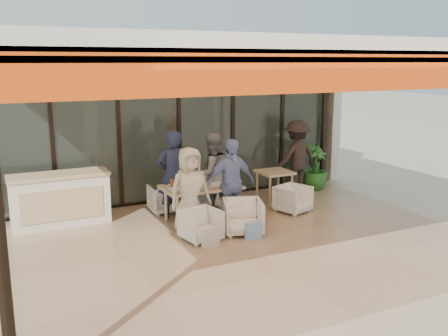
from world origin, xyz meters
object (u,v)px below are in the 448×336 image
object	(u,v)px
chair_near_left	(201,224)
side_table	(274,176)
chair_near_right	(243,215)
side_chair	(293,198)
dining_table	(201,189)
chair_far_left	(165,197)
diner_cream	(190,190)
diner_grey	(211,174)
standing_woman	(297,157)
diner_periwinkle	(231,183)
potted_palm	(315,167)
chair_far_right	(202,192)
host_counter	(60,199)
diner_navy	(173,175)

from	to	relation	value
chair_near_left	side_table	world-z (taller)	side_table
chair_near_right	side_chair	size ratio (longest dim) A/B	1.11
dining_table	chair_far_left	xyz separation A→B (m)	(-0.41, 0.94, -0.36)
diner_cream	side_table	bearing A→B (deg)	20.96
chair_near_right	diner_cream	world-z (taller)	diner_cream
dining_table	side_table	xyz separation A→B (m)	(1.99, 0.50, -0.05)
diner_grey	standing_woman	world-z (taller)	standing_woman
diner_periwinkle	side_table	distance (m)	1.85
side_chair	potted_palm	distance (m)	2.04
chair_far_right	side_table	size ratio (longest dim) A/B	0.93
chair_near_right	diner_cream	distance (m)	1.08
standing_woman	dining_table	bearing A→B (deg)	14.41
diner_grey	side_table	size ratio (longest dim) A/B	2.29
host_counter	side_table	distance (m)	4.53
diner_periwinkle	diner_cream	bearing A→B (deg)	176.67
chair_far_right	diner_periwinkle	xyz separation A→B (m)	(0.00, -1.40, 0.51)
chair_far_left	chair_near_right	world-z (taller)	chair_near_right
dining_table	chair_far_right	distance (m)	1.09
host_counter	side_table	size ratio (longest dim) A/B	2.48
side_table	side_chair	size ratio (longest dim) A/B	1.16
side_table	host_counter	bearing A→B (deg)	173.96
host_counter	standing_woman	xyz separation A→B (m)	(5.47, 0.10, 0.35)
chair_near_left	chair_near_right	size ratio (longest dim) A/B	0.90
diner_grey	side_table	bearing A→B (deg)	175.13
host_counter	side_table	bearing A→B (deg)	-6.04
chair_near_right	diner_grey	bearing A→B (deg)	109.37
chair_near_right	diner_grey	world-z (taller)	diner_grey
chair_near_left	standing_woman	size ratio (longest dim) A/B	0.36
dining_table	chair_near_left	world-z (taller)	dining_table
chair_near_right	potted_palm	xyz separation A→B (m)	(3.08, 2.04, 0.22)
chair_near_left	potted_palm	xyz separation A→B (m)	(3.92, 2.04, 0.26)
chair_far_right	side_table	bearing A→B (deg)	153.03
chair_far_left	diner_cream	xyz separation A→B (m)	(0.00, -1.40, 0.48)
diner_grey	diner_periwinkle	distance (m)	0.90
chair_near_left	diner_cream	size ratio (longest dim) A/B	0.40
dining_table	side_chair	xyz separation A→B (m)	(1.99, -0.25, -0.37)
chair_near_left	potted_palm	bearing A→B (deg)	18.23
host_counter	diner_navy	xyz separation A→B (m)	(2.10, -0.53, 0.37)
dining_table	chair_far_left	bearing A→B (deg)	113.59
side_table	potted_palm	xyz separation A→B (m)	(1.52, 0.59, -0.06)
chair_near_right	chair_near_left	bearing A→B (deg)	-160.63
diner_navy	diner_grey	size ratio (longest dim) A/B	1.06
diner_navy	diner_grey	distance (m)	0.84
chair_near_right	potted_palm	bearing A→B (deg)	52.94
chair_far_left	side_table	world-z (taller)	side_table
dining_table	chair_near_right	world-z (taller)	dining_table
host_counter	chair_far_left	size ratio (longest dim) A/B	2.86
host_counter	chair_near_right	distance (m)	3.52
diner_cream	diner_navy	bearing A→B (deg)	89.26
standing_woman	potted_palm	bearing A→B (deg)	175.99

